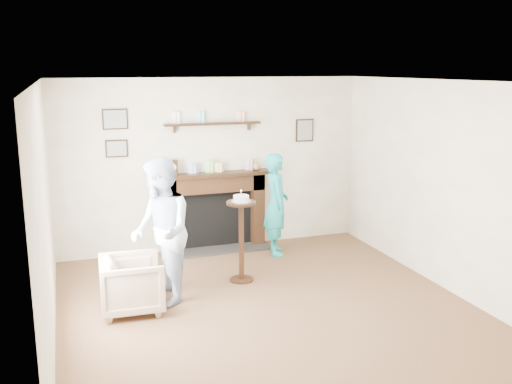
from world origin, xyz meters
The scene contains 6 objects.
ground centered at (0.00, 0.00, 0.00)m, with size 5.00×5.00×0.00m, color brown.
room_shell centered at (0.00, 0.69, 1.62)m, with size 4.54×5.02×2.52m.
armchair centered at (-1.43, 0.56, 0.00)m, with size 0.66×0.68×0.62m, color tan.
man centered at (-1.07, 0.69, 0.00)m, with size 0.81×0.63×1.67m, color silver.
woman centered at (0.77, 1.90, 0.00)m, with size 0.53×0.35×1.46m, color teal.
pedestal_table centered at (-0.02, 1.04, 0.72)m, with size 0.37×0.37×1.18m.
Camera 1 is at (-2.05, -5.46, 2.65)m, focal length 40.00 mm.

